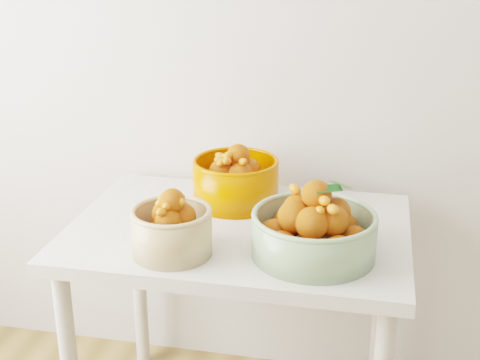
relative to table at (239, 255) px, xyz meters
The scene contains 4 objects.
table is the anchor object (origin of this frame).
bowl_cream 0.30m from the table, 123.54° to the right, with size 0.24×0.24×0.19m.
bowl_green 0.33m from the table, 32.06° to the right, with size 0.40×0.40×0.22m.
bowl_orange 0.25m from the table, 105.25° to the left, with size 0.33×0.33×0.20m.
Camera 1 is at (-0.03, -0.17, 1.58)m, focal length 50.00 mm.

